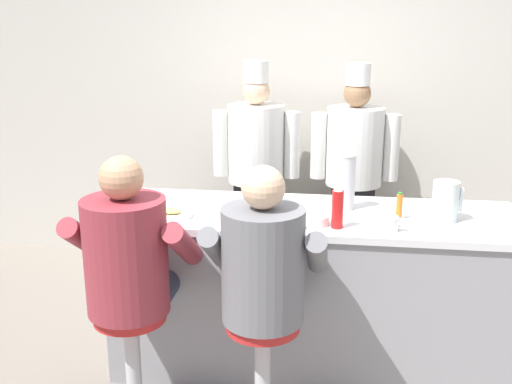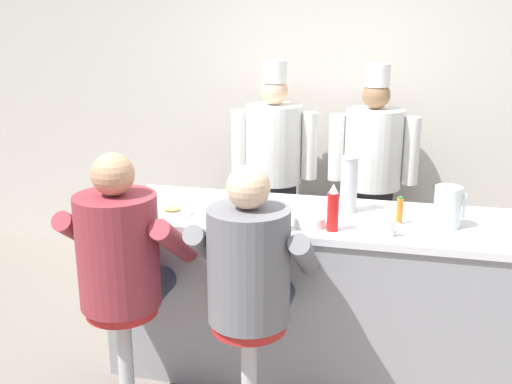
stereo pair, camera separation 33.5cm
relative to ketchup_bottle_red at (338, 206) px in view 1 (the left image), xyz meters
name	(u,v)px [view 1 (the left image)]	position (x,y,z in m)	size (l,w,h in m)	color
wall_back	(324,105)	(-0.13, 1.91, 0.27)	(10.00, 0.06, 2.70)	beige
diner_counter	(311,291)	(-0.13, 0.24, -0.60)	(2.31, 0.74, 0.97)	gray
ketchup_bottle_red	(338,206)	(0.00, 0.00, 0.00)	(0.06, 0.06, 0.25)	red
hot_sauce_bottle_orange	(399,206)	(0.33, 0.19, -0.04)	(0.03, 0.03, 0.15)	orange
water_pitcher_clear	(445,201)	(0.57, 0.20, -0.01)	(0.16, 0.14, 0.22)	silver
breakfast_plate	(171,214)	(-0.91, 0.06, -0.10)	(0.24, 0.24, 0.05)	white
cereal_bowl	(313,219)	(-0.13, 0.04, -0.09)	(0.17, 0.17, 0.05)	white
coffee_mug_white	(391,224)	(0.28, -0.01, -0.08)	(0.13, 0.09, 0.08)	white
coffee_mug_tan	(236,218)	(-0.53, -0.03, -0.07)	(0.13, 0.09, 0.09)	beige
cup_stack_steel	(347,182)	(0.05, 0.34, 0.04)	(0.10, 0.10, 0.32)	#B7BABF
napkin_dispenser_chrome	(282,216)	(-0.28, -0.06, -0.04)	(0.13, 0.08, 0.15)	silver
diner_seated_maroon	(129,263)	(-1.00, -0.39, -0.21)	(0.61, 0.60, 1.42)	#B2B5BA
diner_seated_grey	(264,273)	(-0.34, -0.40, -0.22)	(0.59, 0.58, 1.39)	#B2B5BA
cook_in_whites_near	(256,162)	(-0.63, 1.50, -0.14)	(0.67, 0.43, 1.73)	#232328
cook_in_whites_far	(354,165)	(0.12, 1.54, -0.14)	(0.67, 0.43, 1.71)	#232328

